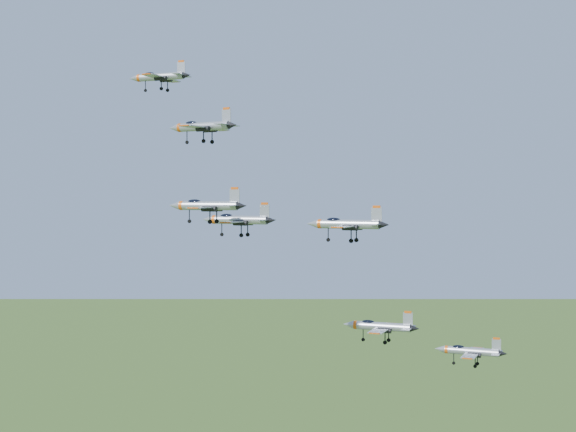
# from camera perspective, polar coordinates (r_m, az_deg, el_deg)

# --- Properties ---
(jet_lead) EXTENTS (11.45, 9.51, 3.06)m
(jet_lead) POSITION_cam_1_polar(r_m,az_deg,el_deg) (134.19, -9.19, 9.76)
(jet_lead) COLOR #989DA4
(jet_left_high) EXTENTS (12.38, 10.48, 3.35)m
(jet_left_high) POSITION_cam_1_polar(r_m,az_deg,el_deg) (123.00, -6.18, 6.36)
(jet_left_high) COLOR #989DA4
(jet_right_high) EXTENTS (10.75, 8.93, 2.87)m
(jet_right_high) POSITION_cam_1_polar(r_m,az_deg,el_deg) (100.14, -5.86, 0.75)
(jet_right_high) COLOR #989DA4
(jet_left_low) EXTENTS (13.71, 11.48, 3.67)m
(jet_left_low) POSITION_cam_1_polar(r_m,az_deg,el_deg) (125.34, 4.14, -0.57)
(jet_left_low) COLOR #989DA4
(jet_right_low) EXTENTS (10.80, 9.01, 2.89)m
(jet_right_low) POSITION_cam_1_polar(r_m,az_deg,el_deg) (105.79, -3.61, -0.26)
(jet_right_low) COLOR #989DA4
(jet_trail) EXTENTS (11.33, 9.43, 3.03)m
(jet_trail) POSITION_cam_1_polar(r_m,az_deg,el_deg) (116.53, 6.53, -7.79)
(jet_trail) COLOR #989DA4
(jet_extra) EXTENTS (10.70, 8.93, 2.86)m
(jet_extra) POSITION_cam_1_polar(r_m,az_deg,el_deg) (122.81, 12.78, -9.34)
(jet_extra) COLOR #989DA4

